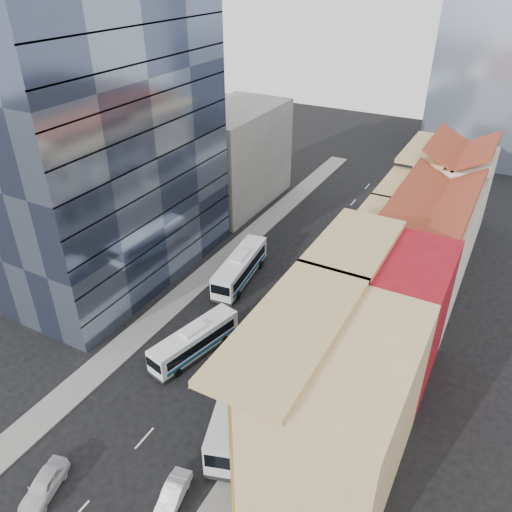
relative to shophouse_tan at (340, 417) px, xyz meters
The scene contains 15 objects.
ground 16.03m from the shophouse_tan, 160.35° to the right, with size 200.00×200.00×0.00m, color black.
sidewalk_right 18.82m from the shophouse_tan, 107.93° to the left, with size 3.00×90.00×0.15m, color slate.
sidewalk_left 28.82m from the shophouse_tan, 142.93° to the left, with size 3.00×90.00×0.15m, color slate.
shophouse_tan is the anchor object (origin of this frame).
shophouse_red 12.00m from the shophouse_tan, 90.00° to the left, with size 8.00×10.00×12.00m, color maroon.
shophouse_cream_near 21.52m from the shophouse_tan, 90.00° to the left, with size 8.00×9.00×10.00m, color silver.
shophouse_cream_mid 30.52m from the shophouse_tan, 90.00° to the left, with size 8.00×9.00×10.00m, color silver.
shophouse_cream_far 41.00m from the shophouse_tan, 90.00° to the left, with size 8.00×12.00×11.00m, color silver.
office_tower 35.19m from the shophouse_tan, 155.70° to the left, with size 12.00×26.00×30.00m, color #3B445E.
office_block_far 47.64m from the shophouse_tan, 129.04° to the left, with size 10.00×18.00×14.00m, color gray.
bus_left_near 17.63m from the shophouse_tan, 159.80° to the left, with size 2.22×9.50×3.05m, color white, non-canonical shape.
bus_left_far 26.55m from the shophouse_tan, 134.80° to the left, with size 2.52×10.75×3.45m, color white, non-canonical shape.
bus_right 9.51m from the shophouse_tan, behind, with size 2.83×12.06×3.87m, color silver, non-canonical shape.
sedan_left 20.92m from the shophouse_tan, 147.74° to the right, with size 1.77×4.39×1.49m, color silver.
sedan_right 12.58m from the shophouse_tan, 141.75° to the right, with size 1.33×3.81×1.26m, color white.
Camera 1 is at (19.91, -17.51, 32.08)m, focal length 35.00 mm.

